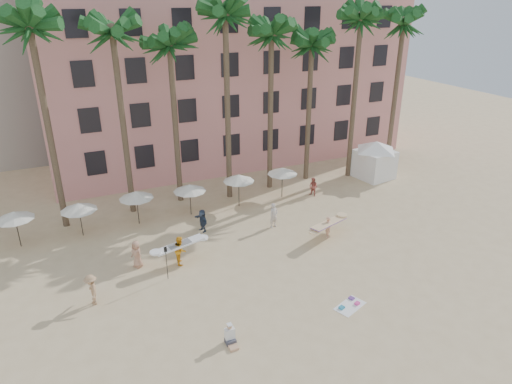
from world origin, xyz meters
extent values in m
plane|color=#D1B789|center=(0.00, 0.00, 0.00)|extent=(120.00, 120.00, 0.00)
cube|color=#DE8A87|center=(7.00, 26.00, 8.00)|extent=(35.00, 14.00, 16.00)
cylinder|color=brown|center=(-10.00, 14.50, 7.00)|extent=(0.44, 0.44, 14.00)
cylinder|color=brown|center=(-5.00, 15.00, 6.75)|extent=(0.44, 0.44, 13.50)
cylinder|color=brown|center=(-1.00, 15.50, 6.25)|extent=(0.44, 0.44, 12.50)
cylinder|color=brown|center=(3.00, 14.50, 7.25)|extent=(0.44, 0.44, 14.50)
cylinder|color=brown|center=(7.00, 15.00, 6.50)|extent=(0.44, 0.44, 13.00)
cylinder|color=brown|center=(11.00, 15.50, 6.00)|extent=(0.44, 0.44, 12.00)
cylinder|color=brown|center=(15.00, 14.50, 7.00)|extent=(0.44, 0.44, 14.00)
cylinder|color=brown|center=(20.00, 15.00, 6.75)|extent=(0.44, 0.44, 13.50)
cylinder|color=#332B23|center=(-13.00, 12.50, 1.25)|extent=(0.07, 0.07, 2.50)
cone|color=silver|center=(-13.00, 12.50, 2.35)|extent=(2.50, 2.50, 0.55)
cylinder|color=#332B23|center=(-9.00, 12.40, 1.20)|extent=(0.07, 0.07, 2.40)
cone|color=silver|center=(-9.00, 12.40, 2.25)|extent=(2.50, 2.50, 0.55)
cylinder|color=#332B23|center=(-5.00, 12.60, 1.25)|extent=(0.07, 0.07, 2.50)
cone|color=silver|center=(-5.00, 12.60, 2.35)|extent=(2.50, 2.50, 0.55)
cylinder|color=#332B23|center=(-1.00, 12.50, 1.20)|extent=(0.07, 0.07, 2.40)
cone|color=silver|center=(-1.00, 12.50, 2.25)|extent=(2.50, 2.50, 0.55)
cylinder|color=#332B23|center=(3.00, 12.40, 1.30)|extent=(0.07, 0.07, 2.60)
cone|color=silver|center=(3.00, 12.40, 2.45)|extent=(2.50, 2.50, 0.55)
cylinder|color=#332B23|center=(7.00, 12.60, 1.25)|extent=(0.07, 0.07, 2.50)
cone|color=silver|center=(7.00, 12.60, 2.35)|extent=(2.50, 2.50, 0.55)
cube|color=white|center=(16.87, 13.10, 1.30)|extent=(3.44, 3.44, 2.60)
cone|color=white|center=(16.87, 13.10, 3.05)|extent=(5.16, 5.16, 0.90)
cube|color=white|center=(3.64, -2.12, 0.01)|extent=(2.04, 1.58, 0.02)
cube|color=teal|center=(3.11, -2.12, 0.07)|extent=(0.37, 0.34, 0.10)
cube|color=#E74094|center=(4.09, -2.17, 0.08)|extent=(0.34, 0.31, 0.12)
cube|color=#623786|center=(4.10, -1.63, 0.06)|extent=(0.35, 0.37, 0.08)
imported|color=tan|center=(6.77, 5.05, 0.78)|extent=(0.63, 0.68, 1.57)
cube|color=beige|center=(6.77, 5.05, 1.10)|extent=(3.46, 2.08, 0.40)
imported|color=orange|center=(-3.63, 6.01, 0.94)|extent=(0.86, 1.03, 1.88)
cube|color=white|center=(-3.63, 6.01, 1.32)|extent=(3.30, 1.30, 0.32)
imported|color=beige|center=(3.95, 7.99, 0.94)|extent=(0.77, 0.60, 1.88)
imported|color=tan|center=(-9.18, 3.88, 0.93)|extent=(0.75, 1.23, 1.85)
imported|color=tan|center=(-6.22, 6.69, 0.90)|extent=(0.90, 1.04, 1.80)
imported|color=#2F3D53|center=(-1.01, 9.55, 0.84)|extent=(0.82, 1.63, 1.68)
imported|color=#AD5248|center=(9.51, 11.70, 0.81)|extent=(0.89, 0.98, 1.63)
cylinder|color=black|center=(-4.84, 4.57, 1.05)|extent=(0.04, 0.04, 2.10)
cube|color=black|center=(-4.84, 4.57, 2.05)|extent=(0.18, 0.03, 0.35)
cube|color=#3F3F4C|center=(-3.41, -2.12, 0.13)|extent=(0.49, 0.46, 0.26)
cube|color=tan|center=(-3.41, -2.50, 0.07)|extent=(0.44, 0.49, 0.13)
cube|color=white|center=(-3.41, -2.07, 0.55)|extent=(0.48, 0.28, 0.60)
sphere|color=tan|center=(-3.41, -2.07, 0.98)|extent=(0.26, 0.26, 0.26)
camera|label=1|loc=(-9.49, -18.70, 15.74)|focal=32.00mm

